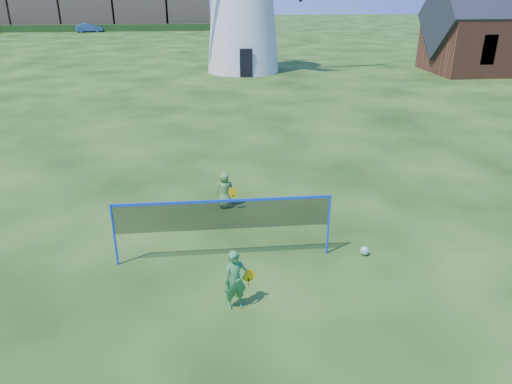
{
  "coord_description": "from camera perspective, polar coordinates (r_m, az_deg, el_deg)",
  "views": [
    {
      "loc": [
        -0.88,
        -9.85,
        5.98
      ],
      "look_at": [
        0.2,
        0.5,
        1.5
      ],
      "focal_mm": 33.37,
      "sensor_mm": 36.0,
      "label": 1
    }
  ],
  "objects": [
    {
      "name": "play_ball",
      "position": [
        11.91,
        12.88,
        -6.89
      ],
      "size": [
        0.22,
        0.22,
        0.22
      ],
      "primitive_type": "sphere",
      "color": "green",
      "rests_on": "ground"
    },
    {
      "name": "badminton_net",
      "position": [
        10.99,
        -3.95,
        -2.88
      ],
      "size": [
        5.05,
        0.05,
        1.55
      ],
      "color": "blue",
      "rests_on": "ground"
    },
    {
      "name": "player_boy",
      "position": [
        13.9,
        -3.73,
        0.24
      ],
      "size": [
        0.64,
        0.42,
        1.09
      ],
      "rotation": [
        0.0,
        0.0,
        3.2
      ],
      "color": "#558540",
      "rests_on": "ground"
    },
    {
      "name": "ground",
      "position": [
        11.55,
        -0.74,
        -7.87
      ],
      "size": [
        220.0,
        220.0,
        0.0
      ],
      "primitive_type": "plane",
      "color": "black",
      "rests_on": "ground"
    },
    {
      "name": "terraced_houses",
      "position": [
        85.61,
        -24.49,
        19.96
      ],
      "size": [
        52.46,
        8.4,
        7.71
      ],
      "color": "#9D8769",
      "rests_on": "ground"
    },
    {
      "name": "hedge",
      "position": [
        78.92,
        -22.57,
        17.66
      ],
      "size": [
        62.0,
        0.8,
        1.0
      ],
      "primitive_type": "cube",
      "color": "#193814",
      "rests_on": "ground"
    },
    {
      "name": "player_girl",
      "position": [
        9.6,
        -2.48,
        -10.53
      ],
      "size": [
        0.68,
        0.41,
        1.28
      ],
      "rotation": [
        0.0,
        0.0,
        0.23
      ],
      "color": "#33803D",
      "rests_on": "ground"
    },
    {
      "name": "car_right",
      "position": [
        76.91,
        -19.37,
        18.08
      ],
      "size": [
        3.92,
        1.94,
        1.24
      ],
      "primitive_type": "imported",
      "rotation": [
        0.0,
        0.0,
        1.75
      ],
      "color": "#2B4F81",
      "rests_on": "ground"
    }
  ]
}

